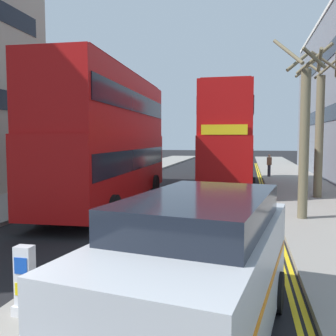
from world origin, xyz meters
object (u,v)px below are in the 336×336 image
double_decker_bus_oncoming (230,136)px  pedestrian_far (269,165)px  double_decker_bus_away (109,136)px  keep_left_bollard (25,283)px  taxi_minivan (197,274)px

double_decker_bus_oncoming → pedestrian_far: (2.58, 6.17, -2.04)m
double_decker_bus_away → pedestrian_far: bearing=60.7°
pedestrian_far → double_decker_bus_away: bearing=-119.3°
keep_left_bollard → double_decker_bus_oncoming: bearing=81.8°
taxi_minivan → pedestrian_far: bearing=84.6°
keep_left_bollard → double_decker_bus_away: size_ratio=0.10×
keep_left_bollard → taxi_minivan: 2.83m
double_decker_bus_away → taxi_minivan: 11.36m
double_decker_bus_oncoming → taxi_minivan: (0.40, -16.76, -1.96)m
double_decker_bus_away → taxi_minivan: size_ratio=2.15×
double_decker_bus_oncoming → keep_left_bollard: bearing=-98.2°
keep_left_bollard → double_decker_bus_away: double_decker_bus_away is taller
double_decker_bus_away → double_decker_bus_oncoming: 8.28m
keep_left_bollard → double_decker_bus_away: 10.28m
pedestrian_far → keep_left_bollard: bearing=-102.3°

